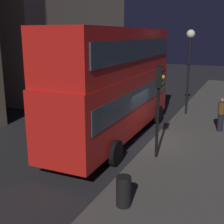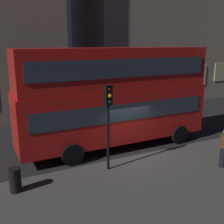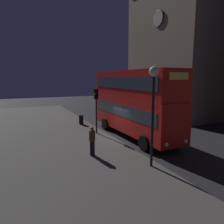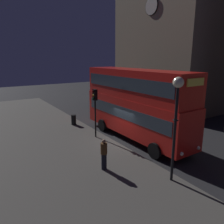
{
  "view_description": "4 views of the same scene",
  "coord_description": "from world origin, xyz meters",
  "px_view_note": "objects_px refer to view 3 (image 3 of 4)",
  "views": [
    {
      "loc": [
        -13.45,
        -4.54,
        5.2
      ],
      "look_at": [
        -1.12,
        1.07,
        1.67
      ],
      "focal_mm": 48.15,
      "sensor_mm": 36.0,
      "label": 1
    },
    {
      "loc": [
        -6.75,
        -11.67,
        5.73
      ],
      "look_at": [
        -0.78,
        0.45,
        2.28
      ],
      "focal_mm": 43.86,
      "sensor_mm": 36.0,
      "label": 2
    },
    {
      "loc": [
        14.82,
        -7.59,
        4.87
      ],
      "look_at": [
        -1.06,
        -0.2,
        2.03
      ],
      "focal_mm": 33.7,
      "sensor_mm": 36.0,
      "label": 3
    },
    {
      "loc": [
        12.74,
        -9.19,
        6.32
      ],
      "look_at": [
        -2.2,
        0.47,
        1.86
      ],
      "focal_mm": 34.93,
      "sensor_mm": 36.0,
      "label": 4
    }
  ],
  "objects_px": {
    "double_decker_bus": "(133,100)",
    "traffic_light_near_kerb": "(96,102)",
    "litter_bin": "(81,120)",
    "street_lamp": "(153,93)",
    "pedestrian": "(92,141)"
  },
  "relations": [
    {
      "from": "traffic_light_near_kerb",
      "to": "litter_bin",
      "type": "xyz_separation_m",
      "value": [
        -4.04,
        -0.14,
        -2.29
      ]
    },
    {
      "from": "double_decker_bus",
      "to": "traffic_light_near_kerb",
      "type": "bearing_deg",
      "value": -122.76
    },
    {
      "from": "double_decker_bus",
      "to": "traffic_light_near_kerb",
      "type": "relative_size",
      "value": 2.79
    },
    {
      "from": "traffic_light_near_kerb",
      "to": "litter_bin",
      "type": "bearing_deg",
      "value": 171.45
    },
    {
      "from": "street_lamp",
      "to": "litter_bin",
      "type": "xyz_separation_m",
      "value": [
        -11.76,
        -0.42,
        -3.52
      ]
    },
    {
      "from": "double_decker_bus",
      "to": "litter_bin",
      "type": "distance_m",
      "value": 6.8
    },
    {
      "from": "litter_bin",
      "to": "street_lamp",
      "type": "bearing_deg",
      "value": 2.02
    },
    {
      "from": "street_lamp",
      "to": "litter_bin",
      "type": "height_order",
      "value": "street_lamp"
    },
    {
      "from": "double_decker_bus",
      "to": "litter_bin",
      "type": "bearing_deg",
      "value": -154.62
    },
    {
      "from": "double_decker_bus",
      "to": "street_lamp",
      "type": "height_order",
      "value": "double_decker_bus"
    },
    {
      "from": "traffic_light_near_kerb",
      "to": "pedestrian",
      "type": "bearing_deg",
      "value": -34.01
    },
    {
      "from": "pedestrian",
      "to": "litter_bin",
      "type": "distance_m",
      "value": 9.12
    },
    {
      "from": "traffic_light_near_kerb",
      "to": "street_lamp",
      "type": "relative_size",
      "value": 0.72
    },
    {
      "from": "double_decker_bus",
      "to": "traffic_light_near_kerb",
      "type": "height_order",
      "value": "double_decker_bus"
    },
    {
      "from": "traffic_light_near_kerb",
      "to": "double_decker_bus",
      "type": "bearing_deg",
      "value": 47.23
    }
  ]
}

